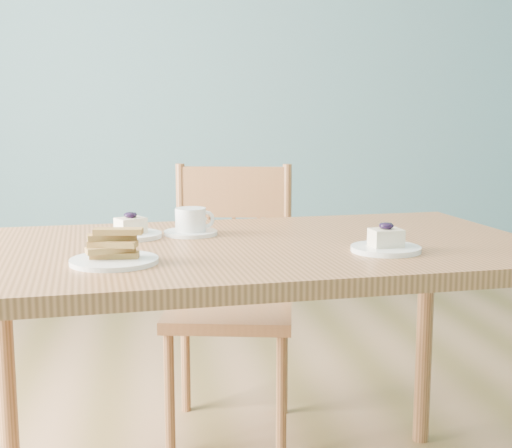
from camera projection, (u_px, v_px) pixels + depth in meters
name	position (u px, v px, depth m)	size (l,w,h in m)	color
room	(291.00, 49.00, 2.02)	(5.01, 5.01, 2.71)	#9F704A
dining_table	(256.00, 273.00, 1.93)	(1.60, 0.99, 0.82)	#A3683E
dining_chair	(231.00, 298.00, 2.60)	(0.53, 0.51, 0.98)	#A3683E
cheesecake_plate_near	(386.00, 244.00, 1.81)	(0.18, 0.18, 0.07)	white
cheesecake_plate_far	(131.00, 231.00, 2.01)	(0.17, 0.17, 0.07)	white
coffee_cup	(191.00, 223.00, 2.05)	(0.15, 0.15, 0.08)	white
biscotti_plate	(114.00, 253.00, 1.67)	(0.21, 0.21, 0.08)	white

